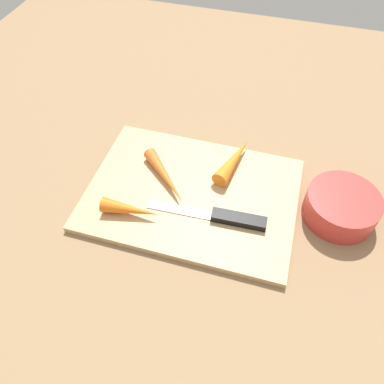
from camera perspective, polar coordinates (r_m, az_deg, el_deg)
The scene contains 7 objects.
ground_plane at distance 0.66m, azimuth -0.00°, elevation -0.65°, with size 1.40×1.40×0.00m, color #8C6D4C.
cutting_board at distance 0.66m, azimuth -0.00°, elevation -0.33°, with size 0.36×0.26×0.01m, color tan.
knife at distance 0.62m, azimuth 5.86°, elevation -3.93°, with size 0.20×0.03×0.01m.
carrot_medium at distance 0.69m, azimuth 6.39°, elevation 4.90°, with size 0.03×0.03×0.12m, color orange.
carrot_longest at distance 0.67m, azimuth -4.05°, elevation 2.36°, with size 0.02×0.02×0.13m, color orange.
carrot_shortest at distance 0.62m, azimuth -9.35°, elevation -2.63°, with size 0.03×0.03×0.10m, color orange.
small_bowl at distance 0.67m, azimuth 21.64°, elevation -2.08°, with size 0.12×0.12×0.05m, color red.
Camera 1 is at (0.11, -0.40, 0.52)m, focal length 35.24 mm.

